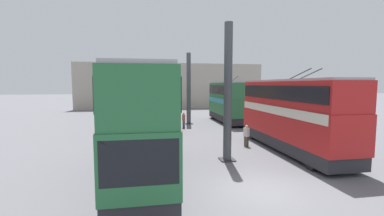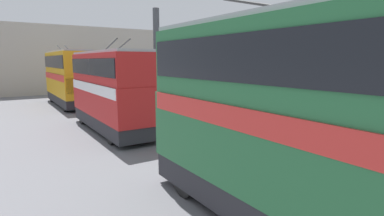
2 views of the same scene
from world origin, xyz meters
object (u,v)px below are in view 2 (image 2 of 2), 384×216
at_px(bus_right_mid, 112,86).
at_px(oil_drum, 194,142).
at_px(bus_right_far, 68,75).
at_px(bus_right_near, 300,115).
at_px(person_by_left_row, 298,125).
at_px(bus_left_far, 204,77).
at_px(person_aisle_midway, 163,109).
at_px(bus_left_near, 359,89).

height_order(bus_right_mid, oil_drum, bus_right_mid).
relative_size(bus_right_mid, bus_right_far, 0.89).
height_order(bus_right_near, person_by_left_row, bus_right_near).
bearing_deg(bus_left_far, oil_drum, 142.62).
bearing_deg(oil_drum, bus_left_far, -37.38).
height_order(bus_right_far, person_by_left_row, bus_right_far).
distance_m(bus_left_far, oil_drum, 13.52).
bearing_deg(person_by_left_row, person_aisle_midway, -86.09).
xyz_separation_m(person_aisle_midway, oil_drum, (-7.15, 2.10, -0.48)).
bearing_deg(bus_right_near, bus_left_far, -29.26).
bearing_deg(person_by_left_row, bus_left_far, -119.40).
xyz_separation_m(bus_left_near, person_by_left_row, (1.74, 2.49, -1.97)).
relative_size(person_by_left_row, oil_drum, 1.98).
xyz_separation_m(bus_right_far, person_by_left_row, (-20.37, -7.49, -2.08)).
xyz_separation_m(bus_right_near, bus_right_far, (26.00, 0.00, -0.10)).
relative_size(bus_right_mid, person_aisle_midway, 5.38).
relative_size(bus_right_near, person_by_left_row, 6.09).
height_order(bus_left_far, bus_right_mid, bus_left_far).
bearing_deg(person_by_left_row, bus_right_far, -87.66).
distance_m(bus_left_far, person_by_left_row, 12.57).
bearing_deg(bus_left_near, person_by_left_row, 55.09).
height_order(bus_left_near, person_by_left_row, bus_left_near).
height_order(bus_right_near, person_aisle_midway, bus_right_near).
distance_m(person_by_left_row, person_aisle_midway, 9.42).
height_order(bus_right_near, bus_right_far, bus_right_near).
distance_m(bus_left_near, bus_right_mid, 13.71).
xyz_separation_m(bus_left_near, bus_right_mid, (9.41, 9.97, -0.09)).
bearing_deg(person_by_left_row, oil_drum, -33.75).
bearing_deg(bus_left_far, bus_right_near, 150.74).
relative_size(bus_left_near, bus_right_far, 1.08).
xyz_separation_m(bus_right_near, oil_drum, (7.23, -1.90, -2.62)).
xyz_separation_m(bus_right_mid, oil_drum, (-6.08, -1.90, -2.31)).
height_order(bus_left_near, bus_right_near, bus_right_near).
xyz_separation_m(bus_left_far, oil_drum, (-10.57, 8.08, -2.39)).
bearing_deg(bus_left_near, bus_left_far, 0.00).
bearing_deg(person_aisle_midway, bus_right_near, -110.48).
bearing_deg(bus_right_near, person_aisle_midway, -15.53).
relative_size(bus_left_far, person_aisle_midway, 5.64).
relative_size(bus_left_far, person_by_left_row, 5.87).
distance_m(bus_right_near, bus_right_far, 26.00).
bearing_deg(person_by_left_row, bus_right_mid, -63.54).
bearing_deg(bus_left_near, bus_right_mid, 46.68).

